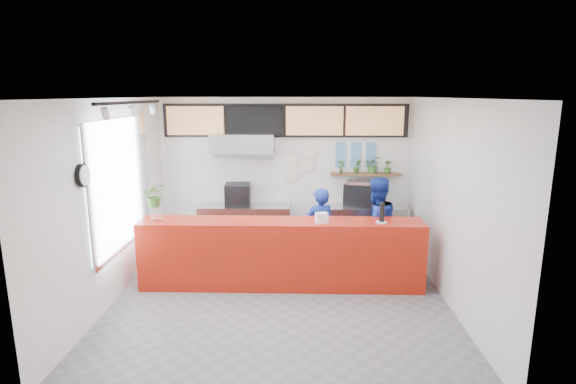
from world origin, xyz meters
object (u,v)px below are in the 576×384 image
at_px(espresso_machine, 364,195).
at_px(pepper_mill, 382,212).
at_px(panini_oven, 238,195).
at_px(staff_center, 319,231).
at_px(staff_right, 375,226).
at_px(service_counter, 281,254).

xyz_separation_m(espresso_machine, pepper_mill, (0.02, -1.86, 0.15)).
bearing_deg(pepper_mill, espresso_machine, 90.63).
bearing_deg(panini_oven, staff_center, -40.38).
distance_m(staff_right, pepper_mill, 0.74).
xyz_separation_m(staff_center, pepper_mill, (0.93, -0.67, 0.51)).
distance_m(staff_center, pepper_mill, 1.26).
bearing_deg(pepper_mill, panini_oven, 143.31).
bearing_deg(pepper_mill, staff_center, 144.19).
relative_size(staff_center, pepper_mill, 4.97).
xyz_separation_m(staff_center, staff_right, (0.94, -0.06, 0.10)).
bearing_deg(espresso_machine, panini_oven, -156.98).
distance_m(panini_oven, pepper_mill, 3.12).
relative_size(espresso_machine, staff_center, 0.46).
relative_size(staff_right, pepper_mill, 5.64).
relative_size(service_counter, espresso_machine, 6.54).
bearing_deg(staff_center, staff_right, 155.00).
bearing_deg(espresso_machine, service_counter, -107.66).
bearing_deg(service_counter, espresso_machine, 49.32).
xyz_separation_m(panini_oven, staff_right, (2.51, -1.25, -0.26)).
distance_m(espresso_machine, staff_center, 1.54).
height_order(panini_oven, pepper_mill, pepper_mill).
height_order(panini_oven, staff_center, staff_center).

